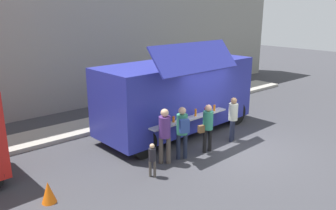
% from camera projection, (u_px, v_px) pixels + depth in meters
% --- Properties ---
extents(ground_plane, '(60.00, 60.00, 0.00)m').
position_uv_depth(ground_plane, '(234.00, 148.00, 11.44)').
color(ground_plane, '#38383D').
extents(curb_strip, '(28.00, 1.60, 0.15)m').
position_uv_depth(curb_strip, '(49.00, 135.00, 12.36)').
color(curb_strip, '#9E998E').
rests_on(curb_strip, ground).
extents(building_behind, '(32.00, 2.40, 8.61)m').
position_uv_depth(building_behind, '(27.00, 15.00, 14.67)').
color(building_behind, gray).
rests_on(building_behind, ground).
extents(food_truck_main, '(6.32, 3.17, 3.52)m').
position_uv_depth(food_truck_main, '(178.00, 94.00, 12.57)').
color(food_truck_main, '#292F9A').
rests_on(food_truck_main, ground).
extents(traffic_cone_orange, '(0.36, 0.36, 0.55)m').
position_uv_depth(traffic_cone_orange, '(48.00, 192.00, 8.14)').
color(traffic_cone_orange, orange).
rests_on(traffic_cone_orange, ground).
extents(trash_bin, '(0.60, 0.60, 0.90)m').
position_uv_depth(trash_bin, '(203.00, 93.00, 16.97)').
color(trash_bin, '#2D5B3B').
rests_on(trash_bin, ground).
extents(customer_front_ordering, '(0.53, 0.33, 1.62)m').
position_uv_depth(customer_front_ordering, '(207.00, 124.00, 10.88)').
color(customer_front_ordering, black).
rests_on(customer_front_ordering, ground).
extents(customer_mid_with_backpack, '(0.46, 0.55, 1.70)m').
position_uv_depth(customer_mid_with_backpack, '(182.00, 128.00, 10.31)').
color(customer_mid_with_backpack, '#1E253B').
rests_on(customer_mid_with_backpack, ground).
extents(customer_rear_waiting, '(0.35, 0.35, 1.74)m').
position_uv_depth(customer_rear_waiting, '(165.00, 131.00, 10.02)').
color(customer_rear_waiting, '#4F463E').
rests_on(customer_rear_waiting, ground).
extents(customer_extra_browsing, '(0.33, 0.33, 1.60)m').
position_uv_depth(customer_extra_browsing, '(233.00, 115.00, 11.82)').
color(customer_extra_browsing, '#20253A').
rests_on(customer_extra_browsing, ground).
extents(child_near_queue, '(0.20, 0.20, 1.00)m').
position_uv_depth(child_near_queue, '(152.00, 157.00, 9.31)').
color(child_near_queue, '#4F4740').
rests_on(child_near_queue, ground).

